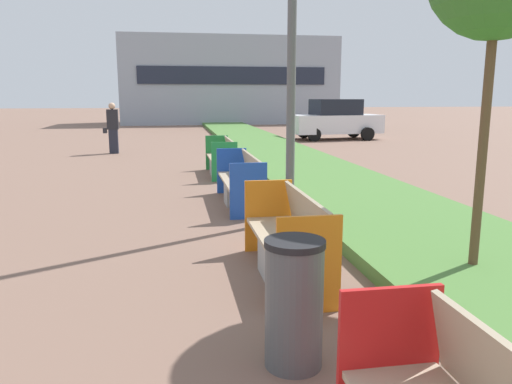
{
  "coord_description": "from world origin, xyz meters",
  "views": [
    {
      "loc": [
        -0.31,
        2.48,
        2.01
      ],
      "look_at": [
        0.9,
        9.68,
        0.6
      ],
      "focal_mm": 35.0,
      "sensor_mm": 36.0,
      "label": 1
    }
  ],
  "objects_px": {
    "bench_green_frame": "(222,161)",
    "litter_bin": "(294,303)",
    "parked_car_distant": "(335,120)",
    "bench_blue_frame": "(241,185)",
    "pedestrian_walking": "(113,128)",
    "bench_orange_frame": "(288,245)"
  },
  "relations": [
    {
      "from": "bench_orange_frame",
      "to": "parked_car_distant",
      "type": "xyz_separation_m",
      "value": [
        6.3,
        17.31,
        0.55
      ]
    },
    {
      "from": "bench_orange_frame",
      "to": "parked_car_distant",
      "type": "relative_size",
      "value": 0.46
    },
    {
      "from": "parked_car_distant",
      "to": "pedestrian_walking",
      "type": "bearing_deg",
      "value": -161.41
    },
    {
      "from": "bench_orange_frame",
      "to": "litter_bin",
      "type": "distance_m",
      "value": 1.9
    },
    {
      "from": "bench_orange_frame",
      "to": "bench_green_frame",
      "type": "height_order",
      "value": "same"
    },
    {
      "from": "bench_orange_frame",
      "to": "pedestrian_walking",
      "type": "xyz_separation_m",
      "value": [
        -3.3,
        13.0,
        0.55
      ]
    },
    {
      "from": "litter_bin",
      "to": "parked_car_distant",
      "type": "height_order",
      "value": "parked_car_distant"
    },
    {
      "from": "bench_blue_frame",
      "to": "pedestrian_walking",
      "type": "relative_size",
      "value": 1.33
    },
    {
      "from": "parked_car_distant",
      "to": "bench_blue_frame",
      "type": "bearing_deg",
      "value": -120.7
    },
    {
      "from": "bench_green_frame",
      "to": "litter_bin",
      "type": "distance_m",
      "value": 9.34
    },
    {
      "from": "bench_blue_frame",
      "to": "bench_green_frame",
      "type": "xyz_separation_m",
      "value": [
        -0.0,
        3.6,
        -0.01
      ]
    },
    {
      "from": "bench_blue_frame",
      "to": "parked_car_distant",
      "type": "height_order",
      "value": "parked_car_distant"
    },
    {
      "from": "litter_bin",
      "to": "parked_car_distant",
      "type": "bearing_deg",
      "value": 70.76
    },
    {
      "from": "bench_blue_frame",
      "to": "pedestrian_walking",
      "type": "height_order",
      "value": "pedestrian_walking"
    },
    {
      "from": "litter_bin",
      "to": "pedestrian_walking",
      "type": "bearing_deg",
      "value": 101.07
    },
    {
      "from": "litter_bin",
      "to": "parked_car_distant",
      "type": "distance_m",
      "value": 20.31
    },
    {
      "from": "bench_green_frame",
      "to": "litter_bin",
      "type": "bearing_deg",
      "value": -92.41
    },
    {
      "from": "bench_blue_frame",
      "to": "pedestrian_walking",
      "type": "distance_m",
      "value": 9.72
    },
    {
      "from": "bench_orange_frame",
      "to": "parked_car_distant",
      "type": "height_order",
      "value": "parked_car_distant"
    },
    {
      "from": "bench_orange_frame",
      "to": "litter_bin",
      "type": "height_order",
      "value": "litter_bin"
    },
    {
      "from": "bench_green_frame",
      "to": "parked_car_distant",
      "type": "bearing_deg",
      "value": 57.37
    },
    {
      "from": "bench_green_frame",
      "to": "pedestrian_walking",
      "type": "xyz_separation_m",
      "value": [
        -3.3,
        5.52,
        0.54
      ]
    }
  ]
}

